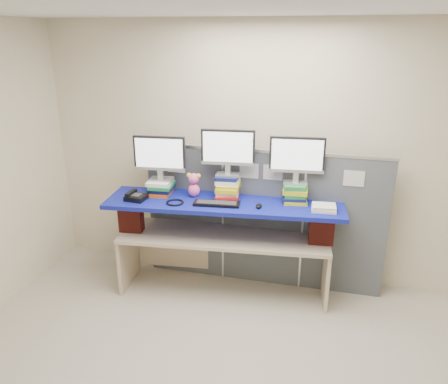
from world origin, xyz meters
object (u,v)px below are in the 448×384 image
(monitor_center, at_px, (228,150))
(blue_board, at_px, (224,203))
(keyboard, at_px, (217,203))
(monitor_left, at_px, (160,156))
(desk_phone, at_px, (136,197))
(desk, at_px, (224,246))
(monitor_right, at_px, (297,157))

(monitor_center, bearing_deg, blue_board, -100.55)
(monitor_center, xyz_separation_m, keyboard, (-0.06, -0.23, -0.50))
(monitor_left, xyz_separation_m, desk_phone, (-0.19, -0.23, -0.39))
(desk, relative_size, monitor_right, 4.10)
(desk, relative_size, monitor_center, 4.10)
(monitor_right, distance_m, keyboard, 0.91)
(blue_board, relative_size, keyboard, 5.11)
(blue_board, relative_size, desk_phone, 11.51)
(desk, distance_m, monitor_right, 1.20)
(desk_phone, bearing_deg, keyboard, 9.00)
(monitor_left, bearing_deg, monitor_center, 0.00)
(keyboard, distance_m, desk_phone, 0.85)
(desk_phone, bearing_deg, desk, 15.89)
(keyboard, bearing_deg, desk_phone, 178.09)
(keyboard, height_order, desk_phone, desk_phone)
(monitor_right, bearing_deg, desk_phone, -172.73)
(monitor_left, relative_size, keyboard, 1.15)
(desk, distance_m, monitor_center, 1.02)
(monitor_left, distance_m, desk_phone, 0.49)
(blue_board, height_order, monitor_left, monitor_left)
(monitor_center, distance_m, keyboard, 0.55)
(desk_phone, bearing_deg, blue_board, 15.89)
(blue_board, bearing_deg, monitor_center, 79.45)
(monitor_right, bearing_deg, monitor_center, 180.00)
(monitor_left, xyz_separation_m, keyboard, (0.65, -0.16, -0.41))
(desk, distance_m, blue_board, 0.49)
(monitor_left, relative_size, monitor_center, 1.00)
(blue_board, xyz_separation_m, monitor_right, (0.69, 0.19, 0.48))
(monitor_left, xyz_separation_m, monitor_center, (0.71, 0.07, 0.09))
(desk, relative_size, desk_phone, 10.62)
(blue_board, height_order, desk_phone, desk_phone)
(desk, xyz_separation_m, desk_phone, (-0.89, -0.18, 0.54))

